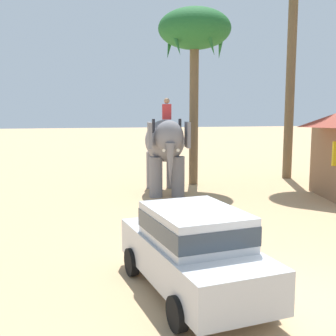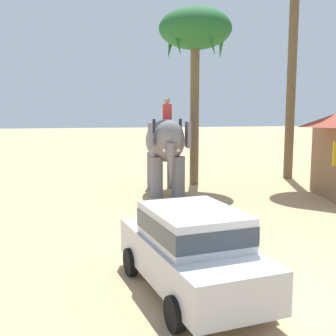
% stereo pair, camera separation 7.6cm
% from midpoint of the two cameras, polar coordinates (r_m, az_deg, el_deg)
% --- Properties ---
extents(ground_plane, '(120.00, 120.00, 0.00)m').
position_cam_midpoint_polar(ground_plane, '(8.86, 11.07, -16.38)').
color(ground_plane, tan).
extents(car_sedan_foreground, '(2.50, 4.36, 1.70)m').
position_cam_midpoint_polar(car_sedan_foreground, '(8.68, 3.33, -10.17)').
color(car_sedan_foreground, '#B7BABF').
rests_on(car_sedan_foreground, ground).
extents(elephant_with_mahout, '(1.78, 3.92, 3.88)m').
position_cam_midpoint_polar(elephant_with_mahout, '(18.02, -0.18, 2.95)').
color(elephant_with_mahout, slate).
rests_on(elephant_with_mahout, ground).
extents(palm_tree_behind_elephant, '(3.20, 3.20, 7.82)m').
position_cam_midpoint_polar(palm_tree_behind_elephant, '(20.32, 3.64, 16.88)').
color(palm_tree_behind_elephant, brown).
rests_on(palm_tree_behind_elephant, ground).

